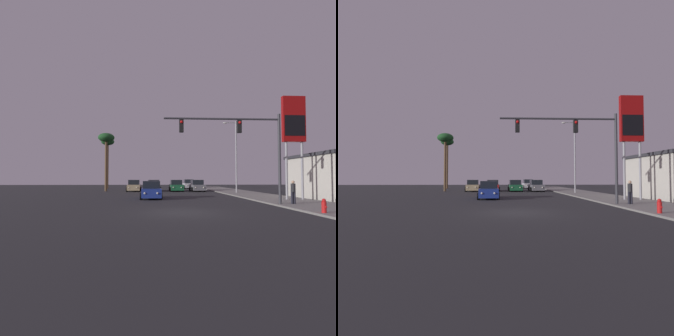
{
  "view_description": "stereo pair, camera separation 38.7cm",
  "coord_description": "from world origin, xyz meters",
  "views": [
    {
      "loc": [
        -1.52,
        -15.03,
        1.99
      ],
      "look_at": [
        -0.07,
        13.87,
        3.07
      ],
      "focal_mm": 28.0,
      "sensor_mm": 36.0,
      "label": 1
    },
    {
      "loc": [
        -1.14,
        -15.05,
        1.99
      ],
      "look_at": [
        -0.07,
        13.87,
        3.07
      ],
      "focal_mm": 28.0,
      "sensor_mm": 36.0,
      "label": 2
    }
  ],
  "objects": [
    {
      "name": "car_tan",
      "position": [
        -4.61,
        23.98,
        0.76
      ],
      "size": [
        2.04,
        4.34,
        1.68
      ],
      "rotation": [
        0.0,
        0.0,
        3.17
      ],
      "color": "tan",
      "rests_on": "ground"
    },
    {
      "name": "car_red",
      "position": [
        -1.64,
        23.9,
        0.76
      ],
      "size": [
        2.04,
        4.33,
        1.68
      ],
      "rotation": [
        0.0,
        0.0,
        3.12
      ],
      "color": "maroon",
      "rests_on": "ground"
    },
    {
      "name": "palm_tree_mid",
      "position": [
        -8.73,
        24.0,
        7.48
      ],
      "size": [
        2.4,
        2.4,
        8.62
      ],
      "color": "brown",
      "rests_on": "ground"
    },
    {
      "name": "car_blue",
      "position": [
        -1.85,
        10.16,
        0.76
      ],
      "size": [
        2.04,
        4.33,
        1.68
      ],
      "rotation": [
        0.0,
        0.0,
        3.16
      ],
      "color": "navy",
      "rests_on": "ground"
    },
    {
      "name": "traffic_light_mast",
      "position": [
        4.99,
        3.39,
        4.79
      ],
      "size": [
        8.47,
        0.36,
        6.5
      ],
      "color": "#38383D",
      "rests_on": "sidewalk_right"
    },
    {
      "name": "fire_hydrant",
      "position": [
        7.49,
        -1.46,
        0.49
      ],
      "size": [
        0.24,
        0.34,
        0.76
      ],
      "color": "red",
      "rests_on": "sidewalk_right"
    },
    {
      "name": "car_green",
      "position": [
        1.64,
        23.76,
        0.76
      ],
      "size": [
        2.04,
        4.33,
        1.68
      ],
      "rotation": [
        0.0,
        0.0,
        3.17
      ],
      "color": "#195933",
      "rests_on": "ground"
    },
    {
      "name": "palm_tree_far",
      "position": [
        -10.31,
        34.0,
        8.16
      ],
      "size": [
        2.4,
        2.4,
        9.38
      ],
      "color": "brown",
      "rests_on": "ground"
    },
    {
      "name": "car_grey",
      "position": [
        4.75,
        23.52,
        0.76
      ],
      "size": [
        2.04,
        4.33,
        1.68
      ],
      "rotation": [
        0.0,
        0.0,
        3.17
      ],
      "color": "slate",
      "rests_on": "ground"
    },
    {
      "name": "sidewalk_right",
      "position": [
        9.5,
        10.0,
        0.06
      ],
      "size": [
        5.0,
        60.0,
        0.12
      ],
      "color": "gray",
      "rests_on": "ground"
    },
    {
      "name": "street_lamp",
      "position": [
        8.59,
        17.37,
        5.12
      ],
      "size": [
        1.74,
        0.24,
        9.0
      ],
      "color": "#99999E",
      "rests_on": "sidewalk_right"
    },
    {
      "name": "gas_station_sign",
      "position": [
        10.59,
        7.07,
        6.62
      ],
      "size": [
        2.0,
        0.42,
        9.0
      ],
      "color": "#99999E",
      "rests_on": "sidewalk_right"
    },
    {
      "name": "car_silver",
      "position": [
        4.85,
        34.11,
        0.76
      ],
      "size": [
        2.04,
        4.32,
        1.68
      ],
      "rotation": [
        0.0,
        0.0,
        3.15
      ],
      "color": "#B7B7BC",
      "rests_on": "ground"
    },
    {
      "name": "pedestrian_on_sidewalk",
      "position": [
        8.39,
        3.29,
        1.03
      ],
      "size": [
        0.34,
        0.32,
        1.67
      ],
      "color": "#23232D",
      "rests_on": "sidewalk_right"
    },
    {
      "name": "ground_plane",
      "position": [
        0.0,
        0.0,
        0.0
      ],
      "size": [
        120.0,
        120.0,
        0.0
      ],
      "primitive_type": "plane",
      "color": "#28282B"
    }
  ]
}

